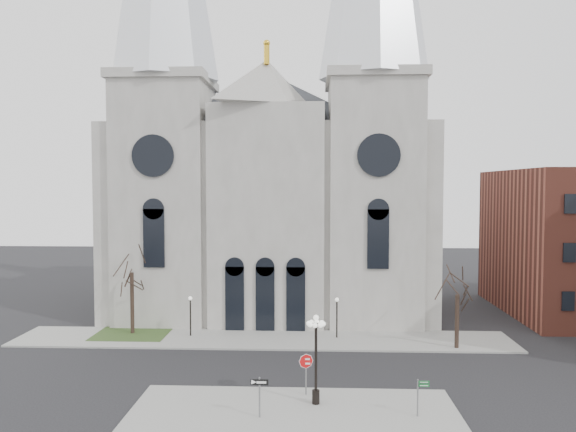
{
  "coord_description": "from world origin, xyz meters",
  "views": [
    {
      "loc": [
        4.0,
        -33.63,
        12.42
      ],
      "look_at": [
        2.18,
        8.0,
        10.21
      ],
      "focal_mm": 35.0,
      "sensor_mm": 36.0,
      "label": 1
    }
  ],
  "objects_px": {
    "globe_lamp": "(316,348)",
    "street_name_sign": "(419,394)",
    "stop_sign": "(306,365)",
    "one_way_sign": "(260,390)"
  },
  "relations": [
    {
      "from": "globe_lamp",
      "to": "street_name_sign",
      "type": "bearing_deg",
      "value": -15.11
    },
    {
      "from": "stop_sign",
      "to": "one_way_sign",
      "type": "height_order",
      "value": "stop_sign"
    },
    {
      "from": "one_way_sign",
      "to": "street_name_sign",
      "type": "xyz_separation_m",
      "value": [
        8.5,
        0.51,
        -0.27
      ]
    },
    {
      "from": "stop_sign",
      "to": "street_name_sign",
      "type": "xyz_separation_m",
      "value": [
        6.08,
        -2.88,
        -0.54
      ]
    },
    {
      "from": "stop_sign",
      "to": "one_way_sign",
      "type": "bearing_deg",
      "value": -122.82
    },
    {
      "from": "one_way_sign",
      "to": "stop_sign",
      "type": "bearing_deg",
      "value": 55.06
    },
    {
      "from": "stop_sign",
      "to": "street_name_sign",
      "type": "bearing_deg",
      "value": -22.67
    },
    {
      "from": "globe_lamp",
      "to": "street_name_sign",
      "type": "relative_size",
      "value": 2.54
    },
    {
      "from": "street_name_sign",
      "to": "globe_lamp",
      "type": "bearing_deg",
      "value": 164.65
    },
    {
      "from": "stop_sign",
      "to": "globe_lamp",
      "type": "height_order",
      "value": "globe_lamp"
    }
  ]
}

